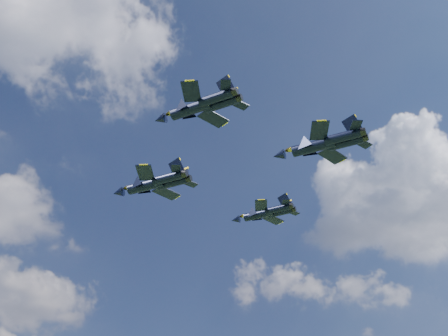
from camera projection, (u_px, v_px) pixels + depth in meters
jet_lead at (143, 186)px, 111.45m from camera, size 14.65×17.11×4.36m
jet_left at (188, 110)px, 90.29m from camera, size 12.73×15.59×3.91m
jet_right at (257, 215)px, 117.14m from camera, size 11.78×14.13×3.57m
jet_slot at (310, 147)px, 99.86m from camera, size 14.48×17.03×4.33m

